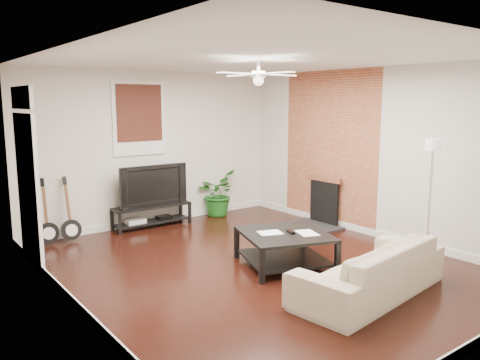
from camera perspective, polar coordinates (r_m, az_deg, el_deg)
The scene contains 14 objects.
room at distance 6.44m, azimuth 2.15°, elevation 1.74°, with size 5.01×6.01×2.81m.
brick_accent at distance 8.87m, azimuth 10.55°, elevation 3.66°, with size 0.02×2.20×2.80m, color #B05538.
fireplace at distance 8.80m, azimuth 9.11°, elevation -2.54°, with size 0.80×1.10×0.92m, color black.
window_back at distance 8.76m, azimuth -11.89°, elevation 7.15°, with size 1.00×0.06×1.30m, color #36160E.
door_left at distance 7.09m, azimuth -23.84°, elevation 0.42°, with size 0.08×1.00×2.50m, color white.
tv_stand at distance 8.86m, azimuth -10.41°, elevation -4.21°, with size 1.43×0.38×0.40m, color black.
tv at distance 8.77m, azimuth -10.57°, elevation -0.55°, with size 1.28×0.17×0.74m, color black.
coffee_table at distance 6.71m, azimuth 5.32°, elevation -8.18°, with size 1.13×1.13×0.47m, color black.
sofa at distance 5.91m, azimuth 15.18°, elevation -10.09°, with size 2.17×0.85×0.63m, color tan.
floor_lamp at distance 6.90m, azimuth 21.63°, elevation -2.73°, with size 0.29×0.29×1.77m, color white, non-canonical shape.
potted_plant at distance 9.57m, azimuth -2.80°, elevation -1.58°, with size 0.80×0.69×0.89m, color #1B5F1B.
guitar_left at distance 8.13m, azimuth -21.98°, elevation -3.55°, with size 0.33×0.23×1.07m, color black, non-canonical shape.
guitar_right at distance 8.20m, azimuth -19.56°, elevation -3.31°, with size 0.33×0.23×1.07m, color black, non-canonical shape.
ceiling_fan at distance 6.40m, azimuth 2.22°, elevation 12.46°, with size 1.24×1.24×0.32m, color white, non-canonical shape.
Camera 1 is at (-4.04, -4.94, 2.24)m, focal length 35.88 mm.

